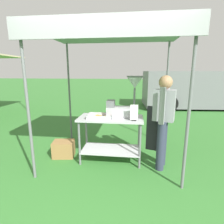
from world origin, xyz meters
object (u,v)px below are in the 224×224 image
at_px(menu_sign, 134,114).
at_px(van_grey, 199,89).
at_px(donut_tray, 100,117).
at_px(stall_canopy, 111,37).
at_px(vendor, 163,118).
at_px(donut_fryer, 125,101).
at_px(supply_crate, 64,149).
at_px(donut_cart, 111,130).

height_order(menu_sign, van_grey, van_grey).
xyz_separation_m(donut_tray, van_grey, (3.62, 5.72, 0.01)).
bearing_deg(van_grey, menu_sign, -117.39).
distance_m(stall_canopy, vendor, 1.64).
distance_m(donut_fryer, supply_crate, 1.56).
xyz_separation_m(stall_canopy, donut_cart, (0.00, -0.10, -1.64)).
bearing_deg(donut_cart, van_grey, 58.61).
bearing_deg(donut_fryer, donut_tray, -160.21).
bearing_deg(supply_crate, stall_canopy, 3.72).
height_order(menu_sign, supply_crate, menu_sign).
distance_m(donut_tray, menu_sign, 0.62).
bearing_deg(vendor, stall_canopy, 165.08).
height_order(stall_canopy, donut_tray, stall_canopy).
xyz_separation_m(donut_tray, vendor, (1.09, -0.06, 0.03)).
bearing_deg(stall_canopy, van_grey, 58.15).
xyz_separation_m(stall_canopy, supply_crate, (-0.95, -0.06, -2.09)).
distance_m(donut_fryer, vendor, 0.72).
xyz_separation_m(donut_cart, van_grey, (3.44, 5.64, 0.27)).
relative_size(donut_tray, van_grey, 0.09).
bearing_deg(donut_tray, donut_cart, 24.02).
bearing_deg(donut_tray, donut_fryer, 19.79).
distance_m(donut_cart, supply_crate, 1.06).
relative_size(menu_sign, supply_crate, 0.62).
xyz_separation_m(menu_sign, van_grey, (3.02, 5.83, -0.09)).
xyz_separation_m(stall_canopy, vendor, (0.91, -0.24, -1.34)).
height_order(donut_tray, van_grey, van_grey).
height_order(stall_canopy, menu_sign, stall_canopy).
bearing_deg(vendor, van_grey, 66.36).
height_order(supply_crate, van_grey, van_grey).
bearing_deg(donut_fryer, van_grey, 60.23).
relative_size(stall_canopy, vendor, 1.54).
bearing_deg(van_grey, donut_cart, -121.39).
height_order(donut_fryer, menu_sign, donut_fryer).
bearing_deg(donut_tray, van_grey, 57.67).
relative_size(vendor, van_grey, 0.31).
xyz_separation_m(donut_fryer, menu_sign, (0.16, -0.27, -0.17)).
relative_size(donut_fryer, van_grey, 0.14).
bearing_deg(menu_sign, supply_crate, 170.73).
bearing_deg(stall_canopy, vendor, -14.92).
distance_m(donut_cart, vendor, 0.97).
xyz_separation_m(donut_cart, donut_fryer, (0.26, 0.08, 0.53)).
bearing_deg(vendor, donut_cart, 171.08).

